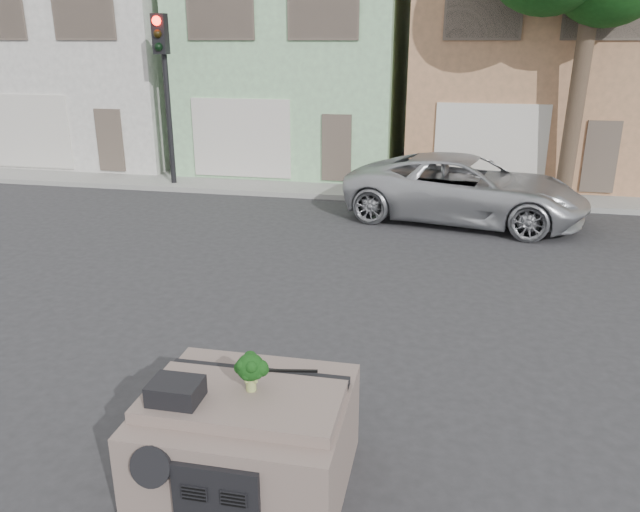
% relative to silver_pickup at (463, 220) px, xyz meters
% --- Properties ---
extents(ground_plane, '(120.00, 120.00, 0.00)m').
position_rel_silver_pickup_xyz_m(ground_plane, '(-2.26, -7.59, 0.00)').
color(ground_plane, '#303033').
rests_on(ground_plane, ground).
extents(sidewalk, '(40.00, 3.00, 0.15)m').
position_rel_silver_pickup_xyz_m(sidewalk, '(-2.26, 2.91, 0.07)').
color(sidewalk, gray).
rests_on(sidewalk, ground).
extents(townhouse_white, '(7.20, 8.20, 7.55)m').
position_rel_silver_pickup_xyz_m(townhouse_white, '(-13.26, 6.91, 3.77)').
color(townhouse_white, silver).
rests_on(townhouse_white, ground).
extents(townhouse_mint, '(7.20, 8.20, 7.55)m').
position_rel_silver_pickup_xyz_m(townhouse_mint, '(-5.76, 6.91, 3.77)').
color(townhouse_mint, '#9AD09A').
rests_on(townhouse_mint, ground).
extents(townhouse_tan, '(7.20, 8.20, 7.55)m').
position_rel_silver_pickup_xyz_m(townhouse_tan, '(1.74, 6.91, 3.77)').
color(townhouse_tan, tan).
rests_on(townhouse_tan, ground).
extents(silver_pickup, '(6.32, 3.82, 1.64)m').
position_rel_silver_pickup_xyz_m(silver_pickup, '(0.00, 0.00, 0.00)').
color(silver_pickup, '#B4B7BC').
rests_on(silver_pickup, ground).
extents(traffic_signal, '(0.40, 0.40, 5.10)m').
position_rel_silver_pickup_xyz_m(traffic_signal, '(-8.76, 1.91, 2.55)').
color(traffic_signal, black).
rests_on(traffic_signal, ground).
extents(tree_near, '(4.40, 4.00, 8.50)m').
position_rel_silver_pickup_xyz_m(tree_near, '(2.74, 2.21, 4.25)').
color(tree_near, '#123D11').
rests_on(tree_near, ground).
extents(car_dashboard, '(2.00, 1.80, 1.12)m').
position_rel_silver_pickup_xyz_m(car_dashboard, '(-2.26, -10.59, 0.56)').
color(car_dashboard, '#75635B').
rests_on(car_dashboard, ground).
extents(instrument_hump, '(0.48, 0.38, 0.20)m').
position_rel_silver_pickup_xyz_m(instrument_hump, '(-2.84, -10.94, 1.22)').
color(instrument_hump, black).
rests_on(instrument_hump, car_dashboard).
extents(wiper_arm, '(0.69, 0.15, 0.02)m').
position_rel_silver_pickup_xyz_m(wiper_arm, '(-1.98, -10.21, 1.13)').
color(wiper_arm, black).
rests_on(wiper_arm, car_dashboard).
extents(broccoli, '(0.41, 0.41, 0.40)m').
position_rel_silver_pickup_xyz_m(broccoli, '(-2.20, -10.62, 1.32)').
color(broccoli, black).
rests_on(broccoli, car_dashboard).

